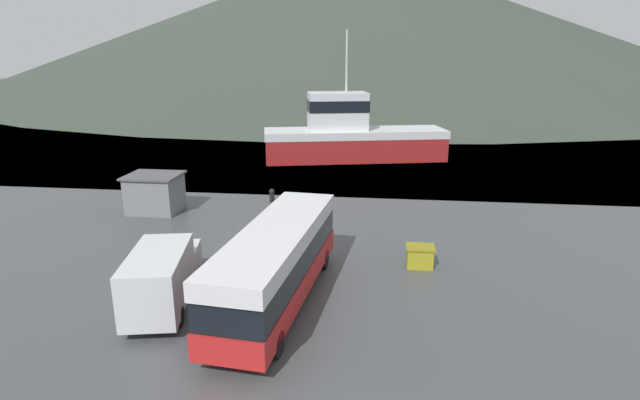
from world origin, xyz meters
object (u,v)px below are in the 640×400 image
(fishing_boat, at_px, (351,135))
(dock_kiosk, at_px, (155,193))
(delivery_van, at_px, (162,275))
(tour_bus, at_px, (277,261))
(storage_bin, at_px, (420,256))
(small_boat, at_px, (382,148))

(fishing_boat, relative_size, dock_kiosk, 5.35)
(fishing_boat, bearing_deg, delivery_van, -23.35)
(fishing_boat, distance_m, dock_kiosk, 21.00)
(tour_bus, distance_m, dock_kiosk, 14.81)
(tour_bus, relative_size, dock_kiosk, 3.23)
(delivery_van, height_order, dock_kiosk, delivery_van)
(fishing_boat, xyz_separation_m, storage_bin, (4.68, -24.56, -1.78))
(storage_bin, distance_m, dock_kiosk, 17.18)
(dock_kiosk, bearing_deg, delivery_van, -64.22)
(fishing_boat, bearing_deg, dock_kiosk, -44.86)
(tour_bus, distance_m, small_boat, 32.96)
(storage_bin, relative_size, dock_kiosk, 0.40)
(delivery_van, height_order, fishing_boat, fishing_boat)
(small_boat, bearing_deg, storage_bin, 37.21)
(tour_bus, relative_size, small_boat, 1.57)
(delivery_van, xyz_separation_m, dock_kiosk, (-5.66, 11.72, -0.09))
(storage_bin, relative_size, small_boat, 0.19)
(delivery_van, relative_size, small_boat, 0.95)
(fishing_boat, bearing_deg, tour_bus, -15.11)
(tour_bus, relative_size, fishing_boat, 0.60)
(tour_bus, relative_size, delivery_van, 1.65)
(tour_bus, xyz_separation_m, storage_bin, (5.78, 4.15, -1.24))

